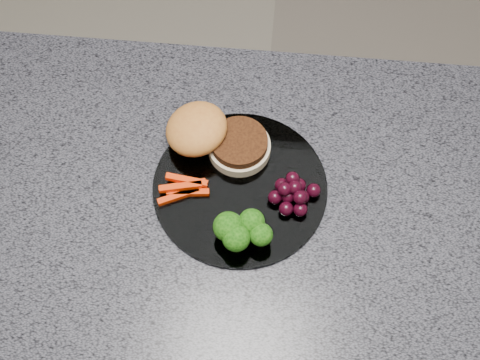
% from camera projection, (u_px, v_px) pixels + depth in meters
% --- Properties ---
extents(island_cabinet, '(1.20, 0.60, 0.86)m').
position_uv_depth(island_cabinet, '(244.00, 308.00, 1.39)').
color(island_cabinet, '#55361D').
rests_on(island_cabinet, ground).
extents(countertop, '(1.20, 0.60, 0.04)m').
position_uv_depth(countertop, '(245.00, 217.00, 1.00)').
color(countertop, '#4A4A54').
rests_on(countertop, island_cabinet).
extents(plate, '(0.26, 0.26, 0.01)m').
position_uv_depth(plate, '(240.00, 187.00, 0.99)').
color(plate, white).
rests_on(plate, countertop).
extents(burger, '(0.16, 0.11, 0.05)m').
position_uv_depth(burger, '(212.00, 136.00, 1.01)').
color(burger, '#C8B38D').
rests_on(burger, plate).
extents(carrot_sticks, '(0.08, 0.05, 0.02)m').
position_uv_depth(carrot_sticks, '(184.00, 188.00, 0.98)').
color(carrot_sticks, red).
rests_on(carrot_sticks, plate).
extents(broccoli, '(0.08, 0.07, 0.05)m').
position_uv_depth(broccoli, '(241.00, 230.00, 0.93)').
color(broccoli, olive).
rests_on(broccoli, plate).
extents(grape_bunch, '(0.08, 0.06, 0.04)m').
position_uv_depth(grape_bunch, '(293.00, 194.00, 0.97)').
color(grape_bunch, black).
rests_on(grape_bunch, plate).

